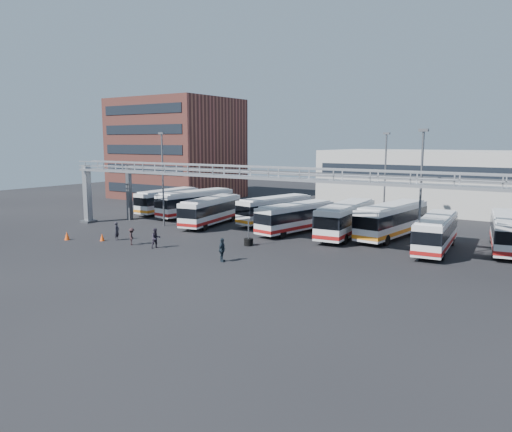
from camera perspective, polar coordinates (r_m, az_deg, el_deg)
The scene contains 23 objects.
ground at distance 39.94m, azimuth -1.78°, elevation -4.89°, with size 140.00×140.00×0.00m, color black.
gantry at distance 43.93m, azimuth 2.62°, elevation 3.62°, with size 51.40×5.15×7.10m.
apartment_building at distance 83.63m, azimuth -9.05°, elevation 7.59°, with size 18.00×15.00×16.00m, color brown.
warehouse at distance 70.68m, azimuth 24.93°, elevation 3.49°, with size 42.00×14.00×8.00m, color #9E9E99.
light_pole_left at distance 55.38m, azimuth -10.62°, elevation 4.74°, with size 0.70×0.35×10.21m.
light_pole_mid at distance 40.24m, azimuth 18.32°, elevation 3.05°, with size 0.70×0.35×10.21m.
light_pole_back at distance 56.89m, azimuth 14.54°, elevation 4.71°, with size 0.70×0.35×10.21m.
bus_0 at distance 65.87m, azimuth -10.05°, elevation 1.81°, with size 2.71×10.12×3.05m.
bus_1 at distance 61.95m, azimuth -6.92°, elevation 1.57°, with size 3.93×10.96×3.26m.
bus_2 at distance 55.47m, azimuth -5.19°, elevation 0.68°, with size 3.98×10.41×3.09m.
bus_3 at distance 56.40m, azimuth 2.18°, elevation 0.83°, with size 4.35×10.34×3.06m.
bus_4 at distance 50.86m, azimuth 4.57°, elevation -0.06°, with size 4.15×10.24×3.03m.
bus_5 at distance 49.26m, azimuth 10.25°, elevation -0.27°, with size 3.39×11.11×3.32m.
bus_6 at distance 49.55m, azimuth 15.28°, elevation -0.36°, with size 3.73×11.26×3.36m.
bus_7 at distance 44.86m, azimuth 19.88°, elevation -1.71°, with size 3.29×10.20×3.04m.
bus_8 at distance 47.28m, azimuth 26.80°, elevation -1.56°, with size 4.11×10.54×3.12m.
pedestrian_a at distance 48.90m, azimuth -15.61°, elevation -1.67°, with size 0.63×0.42×1.73m, color black.
pedestrian_b at distance 44.44m, azimuth -11.38°, elevation -2.50°, with size 0.86×0.67×1.77m, color #26202D.
pedestrian_c at distance 46.32m, azimuth -14.01°, elevation -2.28°, with size 1.00×0.57×1.55m, color black.
pedestrian_d at distance 38.82m, azimuth -3.90°, elevation -3.89°, with size 1.09×0.45×1.86m, color #1B2731.
cone_left at distance 50.56m, azimuth -20.80°, elevation -2.12°, with size 0.50×0.50×0.79m, color #F2490D.
cone_right at distance 49.03m, azimuth -17.18°, elevation -2.33°, with size 0.43×0.43×0.69m, color #F2490D.
tire_stack at distance 44.74m, azimuth -0.86°, elevation -2.90°, with size 0.82×0.82×2.34m.
Camera 1 is at (22.45, -31.70, 9.30)m, focal length 35.00 mm.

